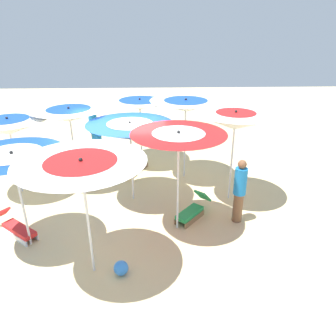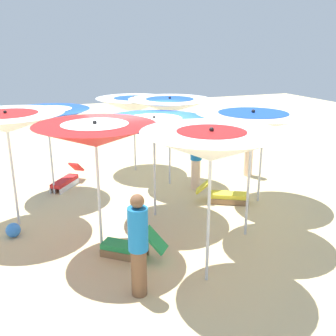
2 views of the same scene
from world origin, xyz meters
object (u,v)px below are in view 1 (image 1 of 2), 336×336
beach_umbrella_6 (82,171)px  beach_ball (121,268)px  beach_umbrella_7 (13,163)px  beach_umbrella_8 (8,126)px  beach_umbrella_0 (235,121)px  beach_umbrella_2 (140,104)px  beach_umbrella_1 (186,106)px  beachgoer_0 (240,190)px  lounger_1 (192,210)px  lounger_2 (134,166)px  beach_umbrella_5 (69,115)px  beachgoer_2 (98,149)px  beach_umbrella_3 (178,142)px  beachgoer_1 (94,130)px  beach_umbrella_4 (130,131)px  lounger_0 (17,228)px

beach_umbrella_6 → beach_ball: (0.55, -0.11, -2.05)m
beach_umbrella_7 → beach_umbrella_8: bearing=114.4°
beach_umbrella_0 → beach_umbrella_2: (-2.55, 2.69, -0.18)m
beach_umbrella_1 → beachgoer_0: beach_umbrella_1 is taller
beach_umbrella_8 → lounger_1: 5.39m
beach_umbrella_8 → lounger_2: beach_umbrella_8 is taller
beach_umbrella_2 → beach_umbrella_6: beach_umbrella_6 is taller
beach_umbrella_7 → beachgoer_0: beach_umbrella_7 is taller
beach_umbrella_5 → beachgoer_2: (0.61, 0.49, -1.24)m
beach_umbrella_8 → lounger_1: bearing=-17.9°
beach_umbrella_1 → beach_umbrella_3: beach_umbrella_1 is taller
beach_umbrella_5 → beachgoer_1: (0.15, 2.40, -1.19)m
beach_umbrella_2 → beach_umbrella_3: (1.01, -4.08, 0.13)m
beach_umbrella_0 → beach_umbrella_1: 1.84m
beach_umbrella_2 → beach_umbrella_4: size_ratio=1.01×
beach_umbrella_2 → beach_umbrella_8: 4.02m
beach_umbrella_4 → lounger_1: bearing=-33.5°
beach_umbrella_5 → lounger_2: 2.70m
beach_umbrella_4 → beach_umbrella_6: bearing=-102.0°
beach_umbrella_4 → beach_umbrella_5: bearing=149.3°
beach_umbrella_5 → beach_umbrella_7: beach_umbrella_5 is taller
lounger_1 → beach_umbrella_7: bearing=-35.6°
beach_umbrella_0 → beachgoer_1: size_ratio=1.39×
beach_umbrella_3 → beachgoer_0: beach_umbrella_3 is taller
lounger_0 → beachgoer_1: 5.20m
beachgoer_0 → beachgoer_2: beachgoer_2 is taller
beach_umbrella_5 → beach_ball: bearing=-66.7°
beach_umbrella_1 → beach_umbrella_0: bearing=-51.9°
lounger_1 → beachgoer_1: 5.55m
beach_umbrella_1 → beach_umbrella_5: size_ratio=1.06×
beach_umbrella_2 → beach_umbrella_5: size_ratio=0.96×
lounger_0 → beachgoer_2: bearing=103.6°
beach_umbrella_7 → lounger_2: 4.67m
beach_umbrella_5 → beachgoer_2: beach_umbrella_5 is taller
beach_umbrella_8 → beachgoer_1: size_ratio=1.24×
beachgoer_1 → beach_ball: size_ratio=6.28×
lounger_0 → lounger_1: 4.17m
beach_umbrella_6 → lounger_1: (2.15, 1.83, -1.98)m
beach_umbrella_1 → beach_umbrella_2: bearing=138.5°
beach_umbrella_3 → beach_umbrella_7: (-3.31, -0.51, -0.22)m
beach_umbrella_5 → beach_umbrella_8: (-1.52, -0.52, -0.17)m
beach_umbrella_0 → lounger_1: (-1.14, -0.96, -2.04)m
beach_umbrella_3 → beach_umbrella_0: bearing=42.1°
beach_umbrella_0 → beach_umbrella_7: 5.21m
beachgoer_0 → beach_ball: (-2.70, -1.77, -0.71)m
lounger_1 → beach_umbrella_4: bearing=-83.4°
lounger_0 → beach_umbrella_5: bearing=110.9°
beach_umbrella_1 → beachgoer_2: beach_umbrella_1 is taller
beachgoer_0 → beachgoer_2: 4.71m
beach_umbrella_4 → beach_umbrella_8: bearing=170.7°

